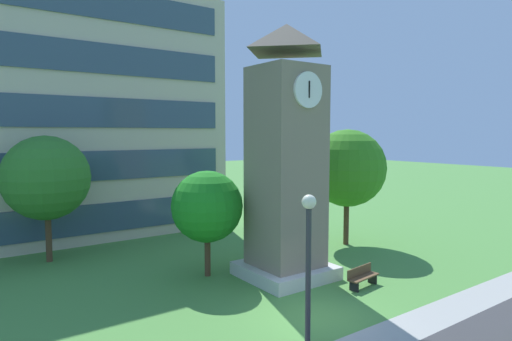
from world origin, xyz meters
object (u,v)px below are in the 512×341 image
at_px(park_bench, 362,277).
at_px(street_lamp, 308,272).
at_px(tree_streetside, 46,178).
at_px(tree_by_building, 347,168).
at_px(clock_tower, 286,166).
at_px(tree_near_tower, 207,207).

distance_m(park_bench, street_lamp, 9.15).
bearing_deg(tree_streetside, tree_by_building, -23.06).
bearing_deg(street_lamp, clock_tower, 54.14).
bearing_deg(park_bench, tree_near_tower, 132.55).
relative_size(tree_by_building, tree_streetside, 1.05).
xyz_separation_m(tree_by_building, tree_streetside, (-15.45, 6.58, -0.23)).
xyz_separation_m(park_bench, street_lamp, (-7.39, -4.58, 2.84)).
bearing_deg(tree_by_building, street_lamp, -140.59).
bearing_deg(tree_near_tower, tree_by_building, 1.65).
distance_m(park_bench, tree_by_building, 8.52).
relative_size(clock_tower, tree_near_tower, 2.32).
xyz_separation_m(clock_tower, tree_near_tower, (-2.92, 2.25, -1.93)).
bearing_deg(tree_near_tower, clock_tower, -37.66).
relative_size(park_bench, tree_by_building, 0.26).
xyz_separation_m(street_lamp, tree_by_building, (12.32, 10.12, 1.36)).
relative_size(clock_tower, street_lamp, 2.22).
bearing_deg(street_lamp, tree_by_building, 39.41).
bearing_deg(tree_near_tower, street_lamp, -104.62).
bearing_deg(tree_by_building, tree_streetside, 156.94).
bearing_deg(tree_streetside, clock_tower, -46.60).
distance_m(clock_tower, park_bench, 5.97).
xyz_separation_m(park_bench, tree_streetside, (-10.52, 12.11, 3.97)).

